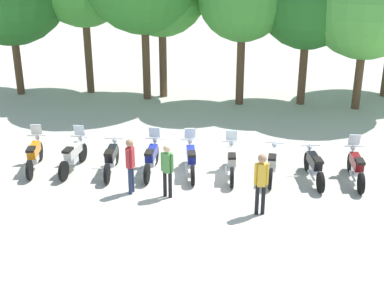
{
  "coord_description": "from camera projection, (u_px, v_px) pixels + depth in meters",
  "views": [
    {
      "loc": [
        1.12,
        -15.34,
        7.18
      ],
      "look_at": [
        0.0,
        0.5,
        0.9
      ],
      "focal_mm": 49.17,
      "sensor_mm": 36.0,
      "label": 1
    }
  ],
  "objects": [
    {
      "name": "motorcycle_6",
      "position": [
        272.0,
        163.0,
        16.64
      ],
      "size": [
        0.67,
        2.18,
        0.99
      ],
      "rotation": [
        0.0,
        0.0,
        1.44
      ],
      "color": "black",
      "rests_on": "ground_plane"
    },
    {
      "name": "motorcycle_4",
      "position": [
        191.0,
        159.0,
        16.9
      ],
      "size": [
        0.62,
        2.18,
        1.37
      ],
      "rotation": [
        0.0,
        0.0,
        1.7
      ],
      "color": "black",
      "rests_on": "ground_plane"
    },
    {
      "name": "person_2",
      "position": [
        167.0,
        167.0,
        15.22
      ],
      "size": [
        0.4,
        0.28,
        1.65
      ],
      "rotation": [
        0.0,
        0.0,
        4.38
      ],
      "color": "black",
      "rests_on": "ground_plane"
    },
    {
      "name": "person_0",
      "position": [
        130.0,
        162.0,
        15.44
      ],
      "size": [
        0.27,
        0.41,
        1.72
      ],
      "rotation": [
        0.0,
        0.0,
        2.92
      ],
      "color": "#232D4C",
      "rests_on": "ground_plane"
    },
    {
      "name": "motorcycle_7",
      "position": [
        314.0,
        166.0,
        16.41
      ],
      "size": [
        0.62,
        2.19,
        0.99
      ],
      "rotation": [
        0.0,
        0.0,
        1.68
      ],
      "color": "black",
      "rests_on": "ground_plane"
    },
    {
      "name": "person_1",
      "position": [
        261.0,
        179.0,
        14.21
      ],
      "size": [
        0.41,
        0.26,
        1.8
      ],
      "rotation": [
        0.0,
        0.0,
        1.65
      ],
      "color": "black",
      "rests_on": "ground_plane"
    },
    {
      "name": "motorcycle_2",
      "position": [
        111.0,
        158.0,
        16.99
      ],
      "size": [
        0.62,
        2.19,
        0.99
      ],
      "rotation": [
        0.0,
        0.0,
        1.6
      ],
      "color": "black",
      "rests_on": "ground_plane"
    },
    {
      "name": "motorcycle_3",
      "position": [
        151.0,
        158.0,
        17.0
      ],
      "size": [
        0.62,
        2.19,
        1.37
      ],
      "rotation": [
        0.0,
        0.0,
        1.53
      ],
      "color": "black",
      "rests_on": "ground_plane"
    },
    {
      "name": "motorcycle_5",
      "position": [
        231.0,
        161.0,
        16.74
      ],
      "size": [
        0.62,
        2.19,
        1.37
      ],
      "rotation": [
        0.0,
        0.0,
        1.6
      ],
      "color": "black",
      "rests_on": "ground_plane"
    },
    {
      "name": "motorcycle_0",
      "position": [
        34.0,
        154.0,
        17.25
      ],
      "size": [
        0.62,
        2.18,
        1.37
      ],
      "rotation": [
        0.0,
        0.0,
        1.71
      ],
      "color": "black",
      "rests_on": "ground_plane"
    },
    {
      "name": "motorcycle_8",
      "position": [
        356.0,
        166.0,
        16.35
      ],
      "size": [
        0.62,
        2.19,
        1.37
      ],
      "rotation": [
        0.0,
        0.0,
        1.56
      ],
      "color": "black",
      "rests_on": "ground_plane"
    },
    {
      "name": "motorcycle_1",
      "position": [
        73.0,
        155.0,
        17.18
      ],
      "size": [
        0.65,
        2.19,
        1.37
      ],
      "rotation": [
        0.0,
        0.0,
        1.45
      ],
      "color": "black",
      "rests_on": "ground_plane"
    },
    {
      "name": "ground_plane",
      "position": [
        191.0,
        176.0,
        16.94
      ],
      "size": [
        80.0,
        80.0,
        0.0
      ],
      "primitive_type": "plane",
      "color": "#BCB7A8"
    }
  ]
}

